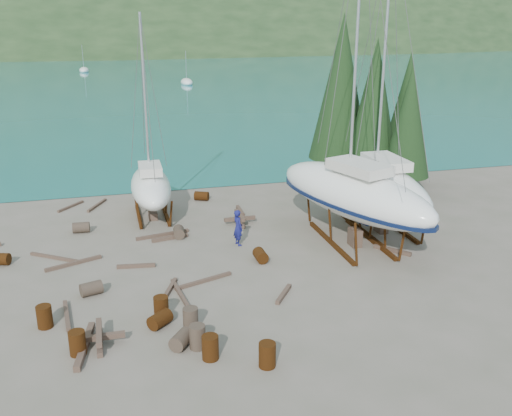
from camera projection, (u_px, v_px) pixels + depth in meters
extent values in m
plane|color=#605B4B|center=(228.00, 284.00, 25.05)|extent=(600.00, 600.00, 0.00)
plane|color=#177675|center=(106.00, 40.00, 313.71)|extent=(700.00, 700.00, 0.00)
ellipsoid|color=#21361B|center=(106.00, 39.00, 318.29)|extent=(800.00, 360.00, 110.00)
cube|color=beige|center=(51.00, 47.00, 193.62)|extent=(6.00, 5.00, 4.00)
cube|color=#A54C2D|center=(50.00, 38.00, 192.74)|extent=(6.60, 5.60, 1.60)
cube|color=beige|center=(197.00, 45.00, 205.89)|extent=(6.00, 5.00, 4.00)
cube|color=#A54C2D|center=(197.00, 37.00, 205.01)|extent=(6.60, 5.60, 1.60)
cylinder|color=black|center=(369.00, 177.00, 38.86)|extent=(0.36, 0.36, 1.60)
cone|color=black|center=(374.00, 104.00, 37.28)|extent=(3.60, 3.60, 8.40)
cylinder|color=black|center=(403.00, 185.00, 37.44)|extent=(0.36, 0.36, 1.36)
cone|color=black|center=(409.00, 121.00, 36.09)|extent=(3.06, 3.06, 7.14)
cylinder|color=black|center=(337.00, 170.00, 40.29)|extent=(0.36, 0.36, 1.84)
cone|color=black|center=(341.00, 88.00, 38.47)|extent=(4.14, 4.14, 9.66)
cylinder|color=black|center=(402.00, 172.00, 40.54)|extent=(0.36, 0.36, 1.44)
cone|color=black|center=(407.00, 109.00, 39.12)|extent=(3.24, 3.24, 7.56)
ellipsoid|color=white|center=(187.00, 82.00, 100.70)|extent=(2.00, 5.00, 1.40)
cylinder|color=silver|center=(186.00, 66.00, 99.79)|extent=(0.08, 0.08, 5.00)
ellipsoid|color=white|center=(84.00, 70.00, 123.77)|extent=(2.00, 5.00, 1.40)
cylinder|color=silver|center=(83.00, 57.00, 122.87)|extent=(0.08, 0.08, 5.00)
ellipsoid|color=white|center=(353.00, 193.00, 28.98)|extent=(6.33, 11.09, 2.49)
cube|color=#0B1637|center=(356.00, 211.00, 28.74)|extent=(0.85, 1.90, 1.00)
cube|color=silver|center=(359.00, 167.00, 28.02)|extent=(2.64, 3.57, 0.50)
cylinder|color=silver|center=(357.00, 34.00, 27.02)|extent=(0.14, 0.14, 12.79)
cube|color=#4F270D|center=(331.00, 242.00, 29.52)|extent=(0.18, 5.86, 0.20)
cube|color=#4F270D|center=(369.00, 238.00, 30.05)|extent=(0.18, 5.86, 0.20)
cube|color=brown|center=(355.00, 237.00, 29.19)|extent=(0.50, 0.80, 0.92)
ellipsoid|color=white|center=(380.00, 185.00, 30.87)|extent=(2.99, 9.93, 2.34)
cube|color=#0B1637|center=(383.00, 201.00, 30.64)|extent=(0.27, 1.79, 1.00)
cube|color=silver|center=(386.00, 162.00, 29.96)|extent=(1.62, 2.99, 0.50)
cylinder|color=silver|center=(385.00, 47.00, 29.04)|extent=(0.14, 0.14, 11.89)
cube|color=#4F270D|center=(360.00, 229.00, 31.39)|extent=(0.18, 5.45, 0.20)
cube|color=#4F270D|center=(393.00, 225.00, 31.88)|extent=(0.18, 5.45, 0.20)
cube|color=brown|center=(381.00, 225.00, 31.08)|extent=(0.50, 0.80, 0.85)
ellipsoid|color=white|center=(151.00, 187.00, 32.98)|extent=(2.40, 7.20, 1.84)
cube|color=#0B1637|center=(152.00, 196.00, 32.80)|extent=(0.28, 1.29, 1.00)
cube|color=silver|center=(150.00, 169.00, 32.28)|extent=(1.28, 2.17, 0.50)
cylinder|color=silver|center=(145.00, 93.00, 31.63)|extent=(0.14, 0.14, 8.58)
cube|color=#4F270D|center=(139.00, 216.00, 33.34)|extent=(0.18, 3.93, 0.20)
cube|color=#4F270D|center=(166.00, 214.00, 33.73)|extent=(0.18, 3.93, 0.20)
cube|color=brown|center=(153.00, 215.00, 33.17)|extent=(0.50, 0.80, 0.42)
imported|color=navy|center=(238.00, 228.00, 29.15)|extent=(0.61, 0.78, 1.89)
cylinder|color=#4F270D|center=(77.00, 343.00, 19.71)|extent=(0.58, 0.58, 0.88)
cylinder|color=#2D2823|center=(181.00, 340.00, 20.21)|extent=(0.98, 1.05, 0.58)
cylinder|color=#4F270D|center=(0.00, 259.00, 26.97)|extent=(1.02, 0.82, 0.58)
cylinder|color=#4F270D|center=(202.00, 196.00, 36.53)|extent=(1.04, 0.90, 0.58)
cylinder|color=#4F270D|center=(261.00, 255.00, 27.37)|extent=(0.59, 0.89, 0.58)
cylinder|color=#4F270D|center=(267.00, 355.00, 19.02)|extent=(0.58, 0.58, 0.88)
cylinder|color=#4F270D|center=(44.00, 317.00, 21.46)|extent=(0.58, 0.58, 0.88)
cylinder|color=#2D2823|center=(81.00, 227.00, 31.03)|extent=(0.91, 0.63, 0.58)
cylinder|color=#4F270D|center=(210.00, 347.00, 19.44)|extent=(0.58, 0.58, 0.88)
cylinder|color=#2D2823|center=(179.00, 232.00, 30.36)|extent=(0.65, 0.92, 0.58)
cylinder|color=#4F270D|center=(160.00, 320.00, 21.55)|extent=(1.04, 1.02, 0.58)
cylinder|color=#4F270D|center=(161.00, 307.00, 22.16)|extent=(0.58, 0.58, 0.88)
cylinder|color=#2D2823|center=(91.00, 289.00, 24.02)|extent=(1.01, 0.82, 0.58)
cylinder|color=#2D2823|center=(197.00, 337.00, 20.10)|extent=(0.58, 0.58, 0.88)
cylinder|color=#2D2823|center=(191.00, 319.00, 21.29)|extent=(0.58, 0.58, 0.88)
cube|color=brown|center=(71.00, 206.00, 35.20)|extent=(1.51, 1.81, 0.14)
cube|color=brown|center=(392.00, 250.00, 28.48)|extent=(1.40, 1.62, 0.19)
cube|color=brown|center=(181.00, 295.00, 23.89)|extent=(0.51, 3.12, 0.15)
cube|color=brown|center=(136.00, 266.00, 26.71)|extent=(1.79, 0.41, 0.17)
cube|color=brown|center=(168.00, 292.00, 24.17)|extent=(1.10, 2.41, 0.16)
cube|color=brown|center=(240.00, 211.00, 34.37)|extent=(0.24, 1.62, 0.19)
cube|color=brown|center=(284.00, 294.00, 23.98)|extent=(1.13, 1.49, 0.17)
cube|color=brown|center=(170.00, 238.00, 30.11)|extent=(1.97, 0.59, 0.19)
cube|color=brown|center=(97.00, 205.00, 35.39)|extent=(1.19, 2.25, 0.15)
cube|color=brown|center=(163.00, 235.00, 30.58)|extent=(2.88, 0.79, 0.16)
cube|color=brown|center=(204.00, 281.00, 25.21)|extent=(2.69, 1.10, 0.15)
cube|color=brown|center=(67.00, 315.00, 22.26)|extent=(0.41, 2.35, 0.17)
cube|color=brown|center=(56.00, 258.00, 27.66)|extent=(2.49, 1.86, 0.15)
cube|color=brown|center=(85.00, 346.00, 20.15)|extent=(0.70, 2.94, 0.23)
cube|color=brown|center=(74.00, 263.00, 27.00)|extent=(2.58, 1.19, 0.16)
cube|color=brown|center=(100.00, 342.00, 20.39)|extent=(0.20, 1.80, 0.20)
cube|color=brown|center=(99.00, 337.00, 20.33)|extent=(1.80, 0.20, 0.20)
cube|color=brown|center=(99.00, 332.00, 20.27)|extent=(0.20, 1.80, 0.20)
cube|color=brown|center=(240.00, 222.00, 32.42)|extent=(0.20, 1.80, 0.20)
cube|color=brown|center=(240.00, 219.00, 32.36)|extent=(1.80, 0.20, 0.20)
cube|color=brown|center=(240.00, 215.00, 32.29)|extent=(0.20, 1.80, 0.20)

